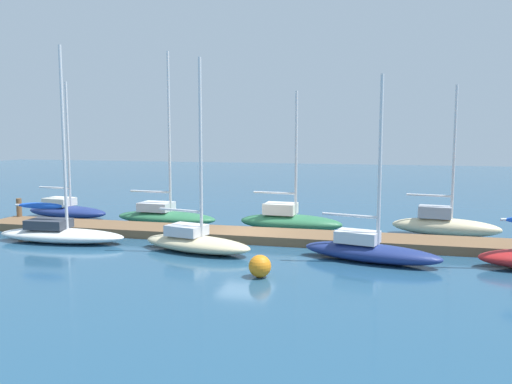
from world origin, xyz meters
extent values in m
plane|color=navy|center=(0.00, 0.00, 0.00)|extent=(120.00, 120.00, 0.00)
cube|color=brown|center=(0.00, 0.00, 0.20)|extent=(27.02, 2.35, 0.39)
cylinder|color=brown|center=(-13.11, 1.03, 0.70)|extent=(0.28, 0.28, 1.39)
ellipsoid|color=navy|center=(-11.73, 3.36, 0.35)|extent=(5.37, 2.23, 0.70)
cube|color=silver|center=(-12.25, 3.41, 0.93)|extent=(1.68, 1.36, 0.46)
cylinder|color=silver|center=(-11.47, 3.34, 4.26)|extent=(0.13, 0.13, 7.12)
cylinder|color=silver|center=(-12.56, 3.44, 1.74)|extent=(2.19, 0.32, 0.11)
ellipsoid|color=white|center=(-7.91, -2.73, 0.31)|extent=(6.14, 2.04, 0.63)
cube|color=#333842|center=(-8.52, -2.77, 0.83)|extent=(1.88, 1.30, 0.41)
cylinder|color=silver|center=(-7.61, -2.72, 4.69)|extent=(0.14, 0.14, 8.12)
cylinder|color=silver|center=(-8.88, -2.79, 1.66)|extent=(2.55, 0.24, 0.11)
ellipsoid|color=blue|center=(-8.88, -2.79, 1.66)|extent=(2.31, 0.48, 0.28)
ellipsoid|color=#2D7047|center=(-5.24, 2.77, 0.36)|extent=(5.83, 2.19, 0.72)
cube|color=silver|center=(-5.81, 2.80, 0.95)|extent=(1.79, 1.41, 0.47)
cylinder|color=silver|center=(-4.95, 2.76, 4.95)|extent=(0.13, 0.13, 8.47)
cylinder|color=silver|center=(-6.15, 2.82, 1.76)|extent=(2.41, 0.24, 0.11)
ellipsoid|color=beige|center=(-1.28, -3.01, 0.33)|extent=(5.30, 2.83, 0.67)
cube|color=silver|center=(-1.77, -2.90, 0.88)|extent=(1.75, 1.51, 0.43)
cylinder|color=silver|center=(-1.04, -3.07, 4.31)|extent=(0.13, 0.13, 7.28)
cylinder|color=silver|center=(-2.07, -2.83, 1.70)|extent=(2.08, 0.59, 0.10)
ellipsoid|color=#2D7047|center=(1.66, 2.57, 0.42)|extent=(5.37, 2.07, 0.84)
cube|color=silver|center=(1.13, 2.61, 1.12)|extent=(1.65, 1.32, 0.55)
cylinder|color=silver|center=(1.92, 2.56, 3.92)|extent=(0.13, 0.13, 6.15)
cylinder|color=silver|center=(0.81, 2.63, 1.91)|extent=(2.22, 0.24, 0.11)
ellipsoid|color=navy|center=(5.82, -2.94, 0.35)|extent=(5.55, 2.69, 0.70)
cube|color=silver|center=(5.30, -2.82, 0.93)|extent=(1.80, 1.37, 0.46)
cylinder|color=silver|center=(6.08, -3.01, 3.91)|extent=(0.13, 0.13, 6.41)
cylinder|color=silver|center=(4.98, -2.74, 1.74)|extent=(2.21, 0.64, 0.11)
ellipsoid|color=beige|center=(9.13, 3.10, 0.43)|extent=(5.16, 2.07, 0.86)
cube|color=#9EA3AD|center=(8.63, 3.17, 1.15)|extent=(1.62, 1.17, 0.56)
cylinder|color=silver|center=(9.38, 3.07, 4.02)|extent=(0.13, 0.13, 6.31)
cylinder|color=silver|center=(8.34, 3.22, 1.94)|extent=(2.10, 0.40, 0.10)
sphere|color=orange|center=(2.20, -6.11, 0.39)|extent=(0.78, 0.78, 0.78)
camera|label=1|loc=(6.38, -23.12, 4.96)|focal=36.64mm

